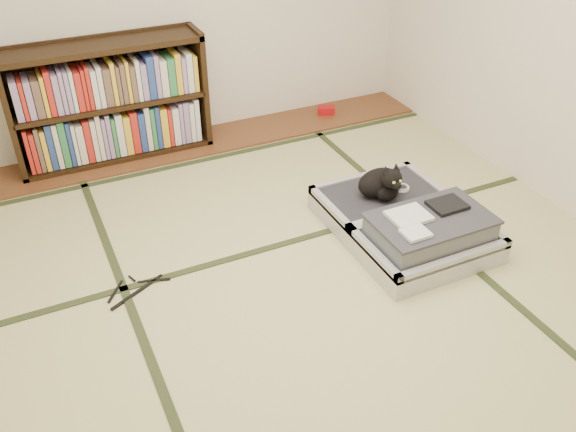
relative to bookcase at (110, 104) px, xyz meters
name	(u,v)px	position (x,y,z in m)	size (l,w,h in m)	color
floor	(305,282)	(0.66, -2.07, -0.45)	(4.50, 4.50, 0.00)	#CBCA87
wood_strip	(199,142)	(0.66, -0.07, -0.44)	(4.00, 0.50, 0.02)	brown
red_item	(326,110)	(1.89, -0.04, -0.40)	(0.15, 0.09, 0.07)	#A90D10
room_shell	(311,41)	(0.66, -2.07, 1.01)	(4.50, 4.50, 4.50)	white
tatami_borders	(272,238)	(0.66, -1.57, -0.45)	(4.00, 4.50, 0.01)	#2D381E
bookcase	(110,104)	(0.00, 0.00, 0.00)	(1.50, 0.34, 0.96)	black
suitcase	(407,224)	(1.46, -1.95, -0.34)	(0.83, 1.11, 0.33)	#B6B5BA
cat	(383,183)	(1.44, -1.66, -0.18)	(0.37, 0.37, 0.30)	black
cable_coil	(401,188)	(1.62, -1.63, -0.28)	(0.12, 0.12, 0.03)	white
hanger	(136,289)	(-0.28, -1.70, -0.44)	(0.39, 0.27, 0.01)	black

